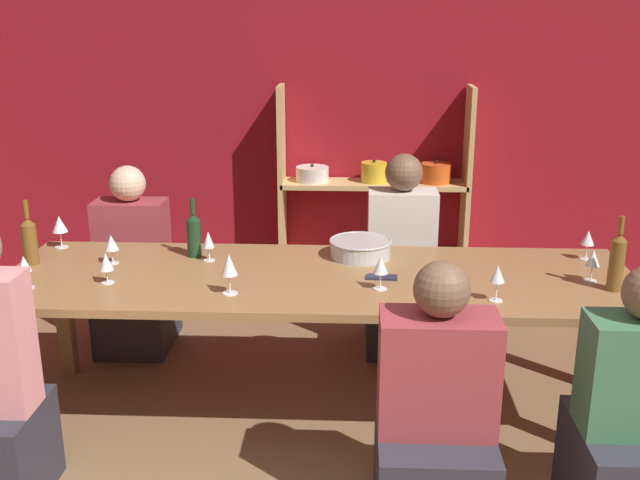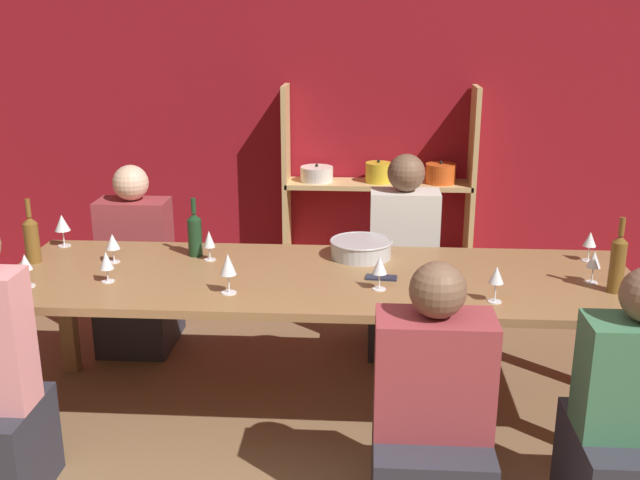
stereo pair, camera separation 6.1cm
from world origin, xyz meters
The scene contains 22 objects.
wall_back_red centered at (0.00, 3.83, 1.35)m, with size 8.80×0.06×2.70m.
shelf_unit centered at (0.44, 3.63, 0.58)m, with size 1.41×0.30×1.49m.
dining_table centered at (0.11, 1.61, 0.70)m, with size 3.09×0.98×0.77m.
mixing_bowl centered at (0.31, 1.90, 0.82)m, with size 0.33×0.33×0.09m.
wine_bottle_green centered at (1.48, 1.47, 0.91)m, with size 0.07×0.07×0.36m.
wine_bottle_dark centered at (-0.56, 1.87, 0.89)m, with size 0.07×0.07×0.31m.
wine_bottle_amber centered at (-1.37, 1.71, 0.90)m, with size 0.08×0.08×0.34m.
wine_glass_red_a centered at (-0.96, 1.74, 0.87)m, with size 0.07×0.07×0.15m.
wine_glass_white_a centered at (0.91, 1.31, 0.89)m, with size 0.07×0.07×0.17m.
wine_glass_red_b centered at (-0.47, 1.80, 0.88)m, with size 0.06×0.06×0.16m.
wine_glass_red_c centered at (1.48, 1.91, 0.88)m, with size 0.07×0.07×0.16m.
wine_glass_empty_a centered at (-1.25, 1.36, 0.88)m, with size 0.07×0.07×0.16m.
wine_glass_red_d centered at (0.40, 1.43, 0.88)m, with size 0.07×0.07×0.16m.
wine_glass_red_e centered at (1.41, 1.59, 0.88)m, with size 0.07×0.07×0.16m.
wine_glass_red_f centered at (-0.89, 1.45, 0.87)m, with size 0.07×0.07×0.15m.
wine_glass_red_g centered at (-1.32, 1.99, 0.89)m, with size 0.08×0.08×0.18m.
wine_glass_empty_b centered at (-0.29, 1.34, 0.90)m, with size 0.08×0.08×0.19m.
cell_phone centered at (0.41, 1.58, 0.77)m, with size 0.15×0.08×0.01m.
person_near_a centered at (0.61, 0.80, 0.40)m, with size 0.46×0.57×1.12m.
person_far_a centered at (0.56, 2.46, 0.45)m, with size 0.41×0.51×1.21m.
person_far_b centered at (-1.06, 2.41, 0.41)m, with size 0.42×0.53×1.14m.
person_near_c centered at (1.37, 0.78, 0.41)m, with size 0.42×0.52×1.12m.
Camera 1 is at (0.27, -1.84, 2.02)m, focal length 42.00 mm.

